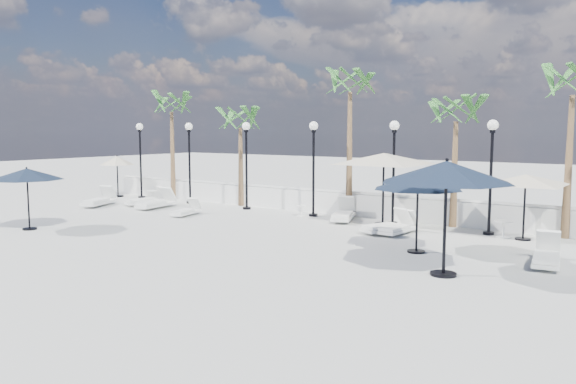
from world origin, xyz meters
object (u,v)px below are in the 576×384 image
Objects in this scene: lounger_1 at (156,202)px; parasol_navy_mid at (418,182)px; parasol_navy_left at (27,174)px; lounger_4 at (398,227)px; lounger_7 at (387,226)px; lounger_6 at (547,256)px; parasol_navy_right at (446,172)px; lounger_2 at (99,200)px; lounger_5 at (343,214)px; parasol_cream_sq_a at (384,154)px; lounger_3 at (186,211)px; parasol_cream_sq_b at (526,175)px; parasol_cream_small at (117,161)px; lounger_0 at (147,200)px.

lounger_1 is 0.85× the size of parasol_navy_mid.
lounger_4 is at bearing 31.35° from parasol_navy_left.
lounger_1 is 11.09m from lounger_7.
parasol_navy_right is at bearing -134.79° from lounger_6.
parasol_navy_right is (17.35, -2.92, 2.23)m from lounger_2.
lounger_4 is 13.00m from parasol_navy_left.
parasol_navy_mid reaches higher than lounger_7.
parasol_navy_left is (-8.10, -8.08, 1.69)m from lounger_5.
parasol_navy_mid is (15.81, -0.88, 1.75)m from lounger_2.
lounger_6 is 0.35× the size of parasol_cream_sq_a.
lounger_5 is (-2.90, 1.38, 0.03)m from lounger_4.
lounger_6 is at bearing -15.82° from lounger_3.
lounger_3 is at bearing -168.35° from parasol_cream_sq_b.
parasol_navy_left is at bearing -124.64° from lounger_3.
parasol_navy_right is at bearing -22.83° from lounger_1.
lounger_6 is 0.79× the size of parasol_navy_mid.
lounger_2 is 1.09× the size of lounger_6.
lounger_1 is 5.57m from parasol_cream_small.
parasol_navy_mid is 4.26m from parasol_cream_sq_b.
lounger_5 reaches higher than lounger_6.
parasol_navy_mid is (12.61, 4.36, 0.06)m from parasol_navy_left.
parasol_navy_right reaches higher than lounger_0.
parasol_cream_sq_a is at bearing 2.36° from lounger_1.
lounger_7 is (13.82, 1.44, -0.02)m from lounger_2.
parasol_navy_left is 0.98× the size of parasol_navy_mid.
lounger_6 is 0.81× the size of parasol_navy_left.
lounger_0 is 1.22m from lounger_1.
lounger_5 is 8.53m from lounger_6.
parasol_navy_left is (3.20, -5.24, 1.69)m from lounger_2.
lounger_2 is 13.89m from lounger_7.
lounger_5 is at bearing -179.99° from parasol_cream_sq_b.
lounger_2 reaches higher than lounger_1.
lounger_4 is (12.60, -0.01, -0.02)m from lounger_0.
parasol_navy_right reaches higher than lounger_4.
parasol_cream_sq_b is at bearing 22.86° from lounger_0.
lounger_4 is at bearing 26.86° from lounger_7.
parasol_navy_right is at bearing -49.67° from lounger_4.
parasol_navy_mid is at bearing -52.57° from parasol_cream_sq_a.
parasol_navy_right is 0.55× the size of parasol_cream_sq_a.
lounger_3 is at bearing -177.85° from lounger_5.
parasol_navy_right reaches higher than lounger_2.
parasol_navy_left is (-2.18, -5.51, 1.75)m from lounger_3.
parasol_cream_sq_b reaches higher than lounger_4.
lounger_4 is 0.73× the size of parasol_navy_mid.
parasol_cream_small is (-2.28, 2.84, 1.61)m from lounger_2.
lounger_4 is 3.21m from lounger_5.
lounger_6 is (16.45, -1.42, -0.02)m from lounger_1.
lounger_5 reaches higher than lounger_7.
lounger_1 is 1.00× the size of parasol_cream_small.
parasol_cream_sq_b reaches higher than lounger_3.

